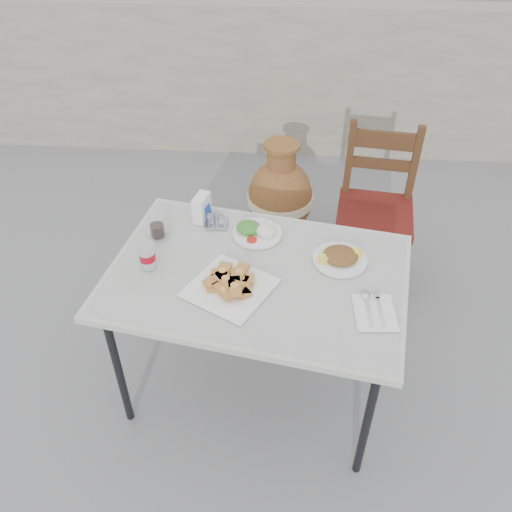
# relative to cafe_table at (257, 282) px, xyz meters

# --- Properties ---
(ground) EXTENTS (80.00, 80.00, 0.00)m
(ground) POSITION_rel_cafe_table_xyz_m (-0.11, 0.02, -0.73)
(ground) COLOR slate
(ground) RESTS_ON ground
(cafe_table) EXTENTS (1.41, 1.08, 0.78)m
(cafe_table) POSITION_rel_cafe_table_xyz_m (0.00, 0.00, 0.00)
(cafe_table) COLOR black
(cafe_table) RESTS_ON ground
(pide_plate) EXTENTS (0.43, 0.43, 0.07)m
(pide_plate) POSITION_rel_cafe_table_xyz_m (-0.11, -0.10, 0.08)
(pide_plate) COLOR white
(pide_plate) RESTS_ON cafe_table
(salad_rice_plate) EXTENTS (0.23, 0.23, 0.06)m
(salad_rice_plate) POSITION_rel_cafe_table_xyz_m (-0.02, 0.27, 0.08)
(salad_rice_plate) COLOR white
(salad_rice_plate) RESTS_ON cafe_table
(salad_chopped_plate) EXTENTS (0.24, 0.24, 0.05)m
(salad_chopped_plate) POSITION_rel_cafe_table_xyz_m (0.36, 0.11, 0.07)
(salad_chopped_plate) COLOR white
(salad_chopped_plate) RESTS_ON cafe_table
(soda_can) EXTENTS (0.07, 0.07, 0.13)m
(soda_can) POSITION_rel_cafe_table_xyz_m (-0.48, 0.01, 0.12)
(soda_can) COLOR silver
(soda_can) RESTS_ON cafe_table
(cola_glass) EXTENTS (0.07, 0.07, 0.10)m
(cola_glass) POSITION_rel_cafe_table_xyz_m (-0.48, 0.23, 0.10)
(cola_glass) COLOR white
(cola_glass) RESTS_ON cafe_table
(napkin_holder) EXTENTS (0.09, 0.12, 0.13)m
(napkin_holder) POSITION_rel_cafe_table_xyz_m (-0.29, 0.37, 0.12)
(napkin_holder) COLOR white
(napkin_holder) RESTS_ON cafe_table
(condiment_caddy) EXTENTS (0.11, 0.09, 0.08)m
(condiment_caddy) POSITION_rel_cafe_table_xyz_m (-0.22, 0.32, 0.08)
(condiment_caddy) COLOR silver
(condiment_caddy) RESTS_ON cafe_table
(cutlery_napkin) EXTENTS (0.18, 0.23, 0.02)m
(cutlery_napkin) POSITION_rel_cafe_table_xyz_m (0.48, -0.19, 0.06)
(cutlery_napkin) COLOR white
(cutlery_napkin) RESTS_ON cafe_table
(chair) EXTENTS (0.48, 0.48, 0.98)m
(chair) POSITION_rel_cafe_table_xyz_m (0.63, 0.92, -0.22)
(chair) COLOR #321A0D
(chair) RESTS_ON ground
(terracotta_urn) EXTENTS (0.43, 0.43, 0.75)m
(terracotta_urn) POSITION_rel_cafe_table_xyz_m (0.07, 1.21, -0.38)
(terracotta_urn) COLOR brown
(terracotta_urn) RESTS_ON ground
(back_wall) EXTENTS (6.00, 0.25, 1.20)m
(back_wall) POSITION_rel_cafe_table_xyz_m (-0.11, 2.52, -0.13)
(back_wall) COLOR #A79E8B
(back_wall) RESTS_ON ground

